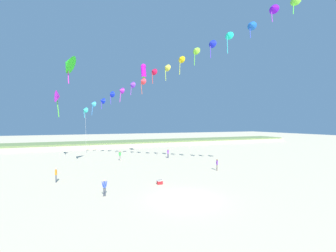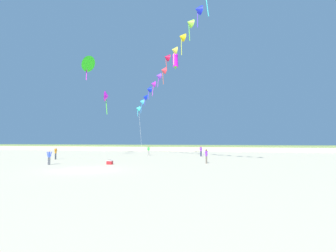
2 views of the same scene
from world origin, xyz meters
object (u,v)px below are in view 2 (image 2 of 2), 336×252
object	(u,v)px
person_near_left	(201,150)
person_far_left	(49,156)
large_kite_low_lead	(175,60)
large_kite_mid_trail	(107,96)
person_near_right	(206,155)
person_far_right	(149,150)
beach_cooler	(110,162)
person_mid_center	(56,152)
large_kite_high_solo	(87,63)

from	to	relation	value
person_near_left	person_far_left	distance (m)	22.45
large_kite_low_lead	large_kite_mid_trail	bearing A→B (deg)	166.54
person_near_left	person_near_right	xyz separation A→B (m)	(2.00, -12.67, -0.04)
large_kite_low_lead	person_far_right	bearing A→B (deg)	-171.10
person_near_left	person_far_right	size ratio (longest dim) A/B	0.99
person_far_right	beach_cooler	world-z (taller)	person_far_right
person_near_left	person_mid_center	xyz separation A→B (m)	(-17.78, -11.18, -0.01)
person_far_right	large_kite_mid_trail	xyz separation A→B (m)	(-9.82, 4.10, 10.07)
large_kite_mid_trail	large_kite_high_solo	world-z (taller)	large_kite_high_solo
person_near_right	person_far_left	size ratio (longest dim) A/B	1.02
large_kite_mid_trail	beach_cooler	distance (m)	25.83
person_near_left	person_near_right	distance (m)	12.82
large_kite_low_lead	large_kite_high_solo	size ratio (longest dim) A/B	0.72
person_far_left	large_kite_high_solo	size ratio (longest dim) A/B	0.39
large_kite_low_lead	large_kite_high_solo	world-z (taller)	large_kite_low_lead
person_near_left	beach_cooler	distance (m)	17.88
person_mid_center	large_kite_mid_trail	xyz separation A→B (m)	(-0.80, 15.76, 10.09)
large_kite_mid_trail	person_far_left	bearing A→B (deg)	-77.20
person_near_right	large_kite_high_solo	size ratio (longest dim) A/B	0.39
person_near_left	large_kite_high_solo	world-z (taller)	large_kite_high_solo
person_near_right	person_far_right	distance (m)	16.99
person_far_right	person_near_right	bearing A→B (deg)	-50.72
large_kite_mid_trail	person_far_right	bearing A→B (deg)	-22.66
person_far_left	large_kite_low_lead	distance (m)	26.02
person_near_right	person_far_left	distance (m)	16.34
person_far_left	person_far_right	distance (m)	19.04
large_kite_mid_trail	large_kite_high_solo	bearing A→B (deg)	-79.57
person_mid_center	person_far_left	bearing A→B (deg)	-57.53
person_far_right	large_kite_low_lead	bearing A→B (deg)	8.90
person_mid_center	large_kite_low_lead	xyz separation A→B (m)	(13.45, 12.35, 15.02)
person_near_left	person_far_left	size ratio (longest dim) A/B	1.07
person_far_right	person_mid_center	bearing A→B (deg)	-127.75
person_far_left	beach_cooler	xyz separation A→B (m)	(5.84, 1.81, -0.66)
person_near_right	large_kite_mid_trail	size ratio (longest dim) A/B	0.34
large_kite_mid_trail	person_near_right	bearing A→B (deg)	-39.97
large_kite_mid_trail	beach_cooler	xyz separation A→B (m)	(10.97, -20.75, -10.80)
person_mid_center	person_far_right	world-z (taller)	person_far_right
person_far_right	large_kite_mid_trail	world-z (taller)	large_kite_mid_trail
person_near_left	large_kite_mid_trail	size ratio (longest dim) A/B	0.35
person_near_left	person_mid_center	size ratio (longest dim) A/B	1.01
person_near_right	large_kite_mid_trail	distance (m)	28.70
person_near_left	large_kite_high_solo	distance (m)	22.13
person_far_left	large_kite_high_solo	xyz separation A→B (m)	(-3.20, 12.08, 13.40)
beach_cooler	person_far_right	bearing A→B (deg)	93.93
person_far_right	beach_cooler	bearing A→B (deg)	-86.07
person_mid_center	large_kite_high_solo	xyz separation A→B (m)	(1.13, 5.28, 13.35)
person_near_left	beach_cooler	bearing A→B (deg)	-115.22
person_near_left	large_kite_mid_trail	distance (m)	21.63
person_near_right	person_far_left	xyz separation A→B (m)	(-15.46, -5.31, -0.02)
person_near_left	beach_cooler	world-z (taller)	person_near_left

